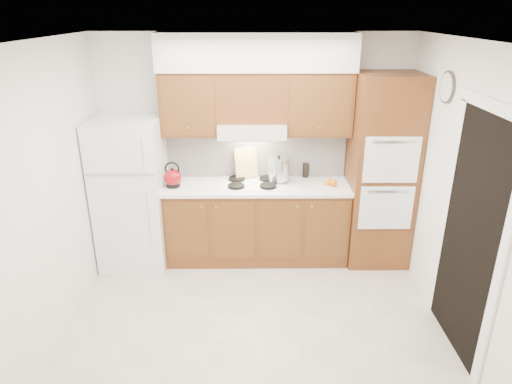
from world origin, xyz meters
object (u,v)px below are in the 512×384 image
(oven_cabinet, at_px, (381,172))
(stock_pot, at_px, (279,169))
(fridge, at_px, (132,193))
(kettle, at_px, (173,178))

(oven_cabinet, bearing_deg, stock_pot, 174.59)
(fridge, distance_m, kettle, 0.52)
(fridge, distance_m, stock_pot, 1.71)
(fridge, xyz_separation_m, oven_cabinet, (2.85, 0.03, 0.24))
(fridge, relative_size, stock_pot, 6.75)
(fridge, xyz_separation_m, kettle, (0.48, -0.00, 0.19))
(stock_pot, bearing_deg, oven_cabinet, -5.41)
(kettle, bearing_deg, stock_pot, 16.12)
(kettle, height_order, stock_pot, stock_pot)
(fridge, height_order, kettle, fridge)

